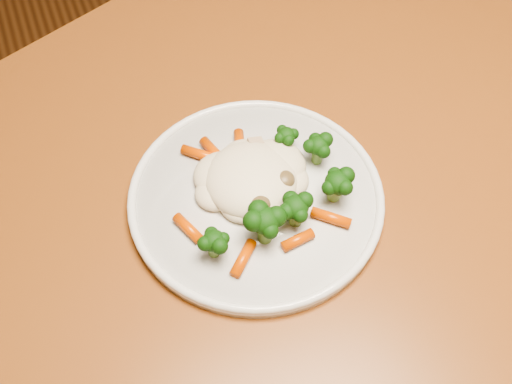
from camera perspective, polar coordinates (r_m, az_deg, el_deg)
dining_table at (r=0.84m, az=5.08°, el=-1.39°), size 1.46×1.23×0.75m
plate at (r=0.72m, az=0.00°, el=-0.61°), size 0.29×0.29×0.01m
meal at (r=0.70m, az=0.76°, el=0.73°), size 0.20×0.19×0.05m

